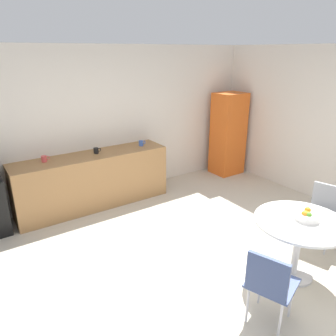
# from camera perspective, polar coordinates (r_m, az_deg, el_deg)

# --- Properties ---
(ground_plane) EXTENTS (6.00, 6.00, 0.00)m
(ground_plane) POSITION_cam_1_polar(r_m,az_deg,el_deg) (3.96, 8.91, -19.26)
(ground_plane) COLOR beige
(wall_back) EXTENTS (6.00, 0.10, 2.60)m
(wall_back) POSITION_cam_1_polar(r_m,az_deg,el_deg) (5.74, -11.19, 7.72)
(wall_back) COLOR silver
(wall_back) RESTS_ON ground_plane
(counter_block) EXTENTS (2.54, 0.60, 0.90)m
(counter_block) POSITION_cam_1_polar(r_m,az_deg,el_deg) (5.53, -13.10, -2.15)
(counter_block) COLOR #9E7042
(counter_block) RESTS_ON ground_plane
(locker_cabinet) EXTENTS (0.60, 0.50, 1.70)m
(locker_cabinet) POSITION_cam_1_polar(r_m,az_deg,el_deg) (6.88, 10.61, 5.95)
(locker_cabinet) COLOR orange
(locker_cabinet) RESTS_ON ground_plane
(round_table) EXTENTS (1.02, 1.02, 0.73)m
(round_table) POSITION_cam_1_polar(r_m,az_deg,el_deg) (3.96, 22.27, -10.52)
(round_table) COLOR silver
(round_table) RESTS_ON ground_plane
(chair_navy) EXTENTS (0.54, 0.54, 0.83)m
(chair_navy) POSITION_cam_1_polar(r_m,az_deg,el_deg) (3.24, 17.53, -18.62)
(chair_navy) COLOR silver
(chair_navy) RESTS_ON ground_plane
(chair_gray) EXTENTS (0.52, 0.52, 0.83)m
(chair_gray) POSITION_cam_1_polar(r_m,az_deg,el_deg) (4.79, 25.89, -6.40)
(chair_gray) COLOR silver
(chair_gray) RESTS_ON ground_plane
(fruit_bowl) EXTENTS (0.26, 0.26, 0.13)m
(fruit_bowl) POSITION_cam_1_polar(r_m,az_deg,el_deg) (3.91, 23.45, -7.82)
(fruit_bowl) COLOR silver
(fruit_bowl) RESTS_ON round_table
(mug_white) EXTENTS (0.13, 0.08, 0.09)m
(mug_white) POSITION_cam_1_polar(r_m,az_deg,el_deg) (5.43, -12.62, 3.05)
(mug_white) COLOR black
(mug_white) RESTS_ON counter_block
(mug_green) EXTENTS (0.13, 0.08, 0.09)m
(mug_green) POSITION_cam_1_polar(r_m,az_deg,el_deg) (5.74, -4.76, 4.42)
(mug_green) COLOR #3F66BF
(mug_green) RESTS_ON counter_block
(mug_red) EXTENTS (0.13, 0.08, 0.09)m
(mug_red) POSITION_cam_1_polar(r_m,az_deg,el_deg) (5.24, -21.10, 1.54)
(mug_red) COLOR #D84C4C
(mug_red) RESTS_ON counter_block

